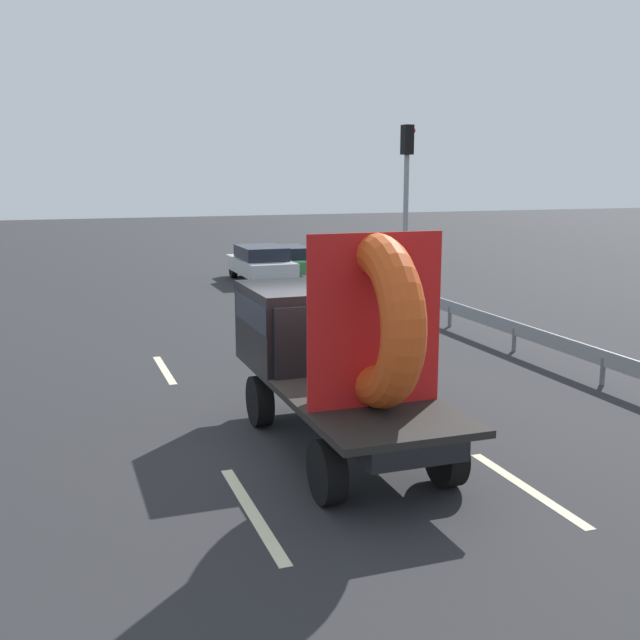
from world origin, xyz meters
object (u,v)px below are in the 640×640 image
at_px(distant_sedan, 261,262).
at_px(traffic_light, 406,188).
at_px(flatbed_truck, 331,340).
at_px(oncoming_car, 288,260).

xyz_separation_m(distant_sedan, traffic_light, (3.02, -6.29, 2.92)).
height_order(flatbed_truck, traffic_light, traffic_light).
relative_size(distant_sedan, traffic_light, 0.75).
bearing_deg(traffic_light, flatbed_truck, -120.70).
bearing_deg(distant_sedan, traffic_light, -64.33).
height_order(distant_sedan, traffic_light, traffic_light).
distance_m(distant_sedan, oncoming_car, 1.71).
distance_m(distant_sedan, traffic_light, 7.57).
relative_size(flatbed_truck, traffic_light, 0.94).
xyz_separation_m(flatbed_truck, traffic_light, (6.68, 11.24, 2.02)).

